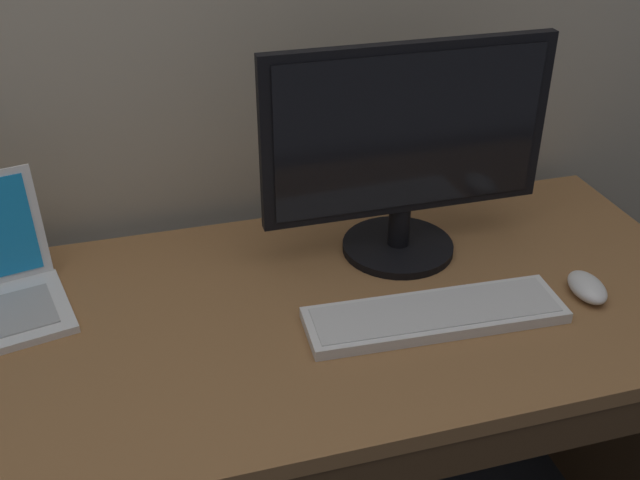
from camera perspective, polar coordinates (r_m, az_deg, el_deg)
desk at (r=1.47m, az=-5.11°, el=-12.72°), size 1.77×0.70×0.77m
external_monitor at (r=1.43m, az=6.54°, el=6.70°), size 0.56×0.23×0.43m
wired_keyboard at (r=1.35m, az=8.73°, el=-5.63°), size 0.47×0.15×0.02m
computer_mouse at (r=1.47m, az=19.62°, el=-3.40°), size 0.07×0.11×0.04m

